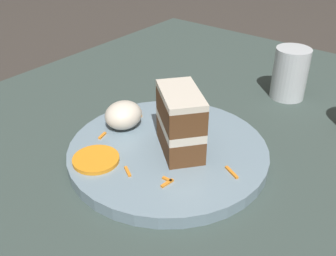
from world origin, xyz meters
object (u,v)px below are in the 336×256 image
Objects in this scene: orange_garnish at (96,159)px; drinking_glass at (289,77)px; cake_slice at (183,123)px; cream_dollop at (123,115)px; plate at (168,152)px.

drinking_glass is (-0.38, 0.11, 0.02)m from orange_garnish.
cake_slice is 1.68× the size of cream_dollop.
cake_slice is 1.58× the size of orange_garnish.
cake_slice is 0.11m from cream_dollop.
orange_garnish reaches higher than plate.
orange_garnish is at bearing -16.28° from drinking_glass.
cake_slice is 0.13m from orange_garnish.
cake_slice is at bearing 105.77° from plate.
cake_slice reaches higher than cream_dollop.
plate is 4.50× the size of orange_garnish.
cake_slice reaches higher than drinking_glass.
plate is 0.06m from cake_slice.
plate is at bearing -10.66° from drinking_glass.
drinking_glass is at bearing 169.34° from plate.
orange_garnish is at bearing -179.76° from cake_slice.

